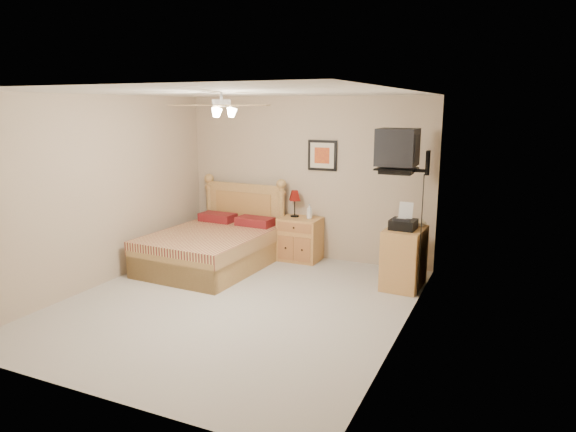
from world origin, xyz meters
The scene contains 17 objects.
floor centered at (0.00, 0.00, 0.00)m, with size 4.50×4.50×0.00m, color #A59F95.
ceiling centered at (0.00, 0.00, 2.50)m, with size 4.00×4.50×0.04m, color white.
wall_back centered at (0.00, 2.25, 1.25)m, with size 4.00×0.04×2.50m, color tan.
wall_front centered at (0.00, -2.25, 1.25)m, with size 4.00×0.04×2.50m, color tan.
wall_left centered at (-2.00, 0.00, 1.25)m, with size 0.04×4.50×2.50m, color tan.
wall_right centered at (2.00, 0.00, 1.25)m, with size 0.04×4.50×2.50m, color tan.
bed centered at (-1.06, 1.12, 0.63)m, with size 1.47×1.93×1.25m, color #9E7340, non-canonical shape.
nightstand centered at (0.01, 2.00, 0.33)m, with size 0.62×0.46×0.67m, color #A36435.
table_lamp centered at (-0.11, 2.07, 0.87)m, with size 0.22×0.22×0.41m, color #630A05, non-canonical shape.
lotion_bottle centered at (0.15, 2.02, 0.78)m, with size 0.09×0.09×0.23m, color silver.
framed_picture centered at (0.27, 2.23, 1.62)m, with size 0.46×0.04×0.46m, color black.
dresser centered at (1.73, 1.44, 0.40)m, with size 0.47×0.67×0.80m, color #BF7B42.
fax_machine centered at (1.71, 1.38, 0.97)m, with size 0.32×0.34×0.34m, color black, non-canonical shape.
magazine_lower centered at (1.72, 1.69, 0.81)m, with size 0.19×0.26×0.02m, color beige.
magazine_upper centered at (1.75, 1.71, 0.83)m, with size 0.19×0.26×0.02m, color gray.
wall_tv centered at (1.75, 1.34, 1.81)m, with size 0.56×0.46×0.58m, color black, non-canonical shape.
ceiling_fan centered at (0.00, -0.20, 2.36)m, with size 1.14×1.14×0.28m, color white, non-canonical shape.
Camera 1 is at (3.00, -5.09, 2.35)m, focal length 32.00 mm.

